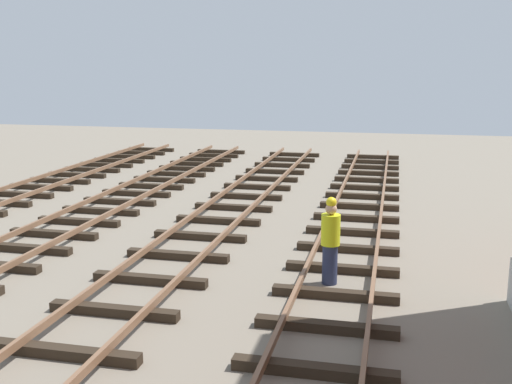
# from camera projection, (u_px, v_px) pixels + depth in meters

# --- Properties ---
(track_worker_foreground) EXTENTS (0.40, 0.40, 1.87)m
(track_worker_foreground) POSITION_uv_depth(u_px,v_px,m) (330.00, 241.00, 12.75)
(track_worker_foreground) COLOR #262D4C
(track_worker_foreground) RESTS_ON ground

